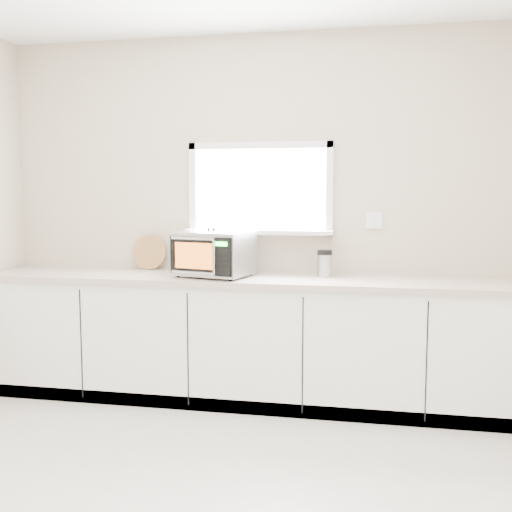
# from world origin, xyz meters

# --- Properties ---
(back_wall) EXTENTS (4.00, 0.17, 2.70)m
(back_wall) POSITION_xyz_m (0.00, 2.00, 1.36)
(back_wall) COLOR #C2B29A
(back_wall) RESTS_ON ground
(cabinets) EXTENTS (3.92, 0.60, 0.88)m
(cabinets) POSITION_xyz_m (0.00, 1.70, 0.44)
(cabinets) COLOR white
(cabinets) RESTS_ON ground
(countertop) EXTENTS (3.92, 0.64, 0.04)m
(countertop) POSITION_xyz_m (0.00, 1.69, 0.90)
(countertop) COLOR #BAA899
(countertop) RESTS_ON cabinets
(microwave) EXTENTS (0.58, 0.50, 0.33)m
(microwave) POSITION_xyz_m (-0.28, 1.65, 1.09)
(microwave) COLOR black
(microwave) RESTS_ON countertop
(knife_block) EXTENTS (0.13, 0.25, 0.35)m
(knife_block) POSITION_xyz_m (-0.32, 1.75, 1.07)
(knife_block) COLOR #452318
(knife_block) RESTS_ON countertop
(cutting_board) EXTENTS (0.27, 0.07, 0.27)m
(cutting_board) POSITION_xyz_m (-0.88, 1.94, 1.06)
(cutting_board) COLOR #A77740
(cutting_board) RESTS_ON countertop
(coffee_grinder) EXTENTS (0.14, 0.14, 0.19)m
(coffee_grinder) POSITION_xyz_m (0.51, 1.82, 1.02)
(coffee_grinder) COLOR #A8ABAF
(coffee_grinder) RESTS_ON countertop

